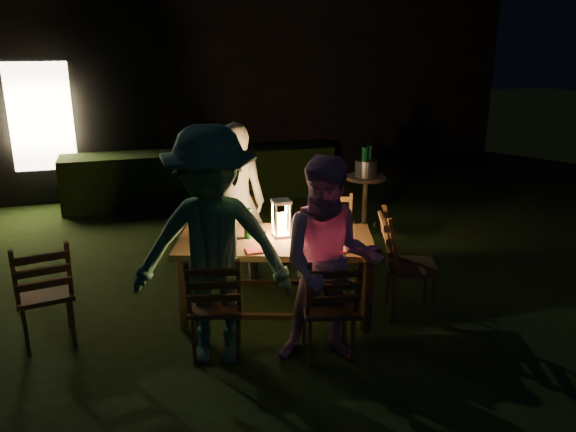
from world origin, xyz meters
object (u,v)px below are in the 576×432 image
object	(u,v)px
person_house_side	(236,202)
chair_far_right	(331,254)
lantern	(281,220)
person_opp_right	(330,263)
chair_spare	(47,311)
bottle_bucket_a	(364,165)
person_opp_left	(212,249)
side_table	(366,182)
chair_near_left	(216,323)
bottle_table	(248,224)
ice_bucket	(366,168)
chair_end	(408,282)
bottle_bucket_b	(369,164)
chair_near_right	(328,324)
dining_table	(276,246)
chair_far_left	(237,250)

from	to	relation	value
person_house_side	chair_far_right	bearing A→B (deg)	177.10
lantern	person_opp_right	bearing A→B (deg)	-83.11
chair_far_right	chair_spare	xyz separation A→B (m)	(-2.75, -0.57, 0.01)
person_opp_right	bottle_bucket_a	size ratio (longest dim) A/B	5.19
person_opp_left	side_table	distance (m)	3.66
side_table	chair_near_left	bearing A→B (deg)	-133.26
bottle_table	ice_bucket	bearing A→B (deg)	43.65
lantern	bottle_bucket_a	bearing A→B (deg)	49.10
chair_far_right	ice_bucket	size ratio (longest dim) A/B	3.12
chair_far_right	bottle_bucket_a	xyz separation A→B (m)	(0.99, 1.42, 0.60)
chair_end	lantern	distance (m)	1.31
person_house_side	person_opp_left	world-z (taller)	person_opp_left
bottle_table	person_house_side	bearing A→B (deg)	85.91
person_opp_left	bottle_bucket_b	bearing A→B (deg)	64.71
person_opp_left	bottle_table	bearing A→B (deg)	76.29
chair_near_right	lantern	xyz separation A→B (m)	(-0.13, 0.90, 0.61)
dining_table	side_table	xyz separation A→B (m)	(1.80, 2.02, -0.02)
chair_far_right	person_opp_left	xyz separation A→B (m)	(-1.44, -1.21, 0.66)
person_house_side	person_opp_left	size ratio (longest dim) A/B	0.89
side_table	chair_spare	bearing A→B (deg)	-151.79
ice_bucket	bottle_bucket_b	distance (m)	0.08
chair_near_left	ice_bucket	size ratio (longest dim) A/B	3.14
chair_far_left	ice_bucket	bearing A→B (deg)	-132.71
chair_near_left	ice_bucket	world-z (taller)	same
chair_near_right	chair_near_left	bearing A→B (deg)	172.50
bottle_bucket_a	side_table	bearing A→B (deg)	38.66
person_opp_left	ice_bucket	bearing A→B (deg)	64.86
dining_table	bottle_bucket_a	world-z (taller)	bottle_bucket_a
chair_near_right	ice_bucket	bearing A→B (deg)	71.24
chair_far_right	chair_spare	bearing A→B (deg)	36.41
bottle_bucket_a	chair_end	bearing A→B (deg)	-103.88
chair_near_right	chair_spare	distance (m)	2.35
person_opp_left	chair_end	bearing A→B (deg)	26.05
chair_far_right	bottle_bucket_b	xyz separation A→B (m)	(1.09, 1.50, 0.60)
dining_table	chair_far_left	size ratio (longest dim) A/B	1.82
chair_spare	ice_bucket	distance (m)	4.34
chair_end	bottle_bucket_b	size ratio (longest dim) A/B	3.21
dining_table	person_opp_right	size ratio (longest dim) A/B	1.17
chair_near_left	chair_end	size ratio (longest dim) A/B	0.92
dining_table	chair_end	xyz separation A→B (m)	(1.17, -0.38, -0.35)
chair_near_right	chair_end	world-z (taller)	chair_end
chair_near_right	lantern	distance (m)	1.10
person_opp_right	bottle_bucket_b	xyz separation A→B (m)	(1.68, 2.98, 0.05)
chair_near_left	chair_far_left	bearing A→B (deg)	84.66
chair_near_right	bottle_bucket_b	bearing A→B (deg)	70.83
chair_far_left	person_opp_right	size ratio (longest dim) A/B	0.64
chair_near_right	bottle_table	world-z (taller)	bottle_table
chair_far_right	person_house_side	size ratio (longest dim) A/B	0.56
chair_far_right	lantern	size ratio (longest dim) A/B	2.68
ice_bucket	bottle_bucket_b	size ratio (longest dim) A/B	0.94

